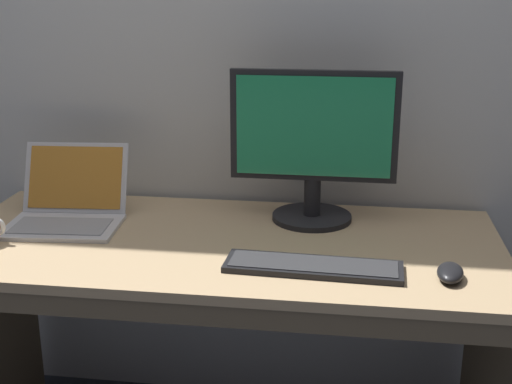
% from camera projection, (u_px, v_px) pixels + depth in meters
% --- Properties ---
extents(desk, '(1.51, 0.69, 0.72)m').
position_uv_depth(desk, '(223.00, 304.00, 1.92)').
color(desk, tan).
rests_on(desk, ground).
extents(laptop_silver, '(0.34, 0.32, 0.21)m').
position_uv_depth(laptop_silver, '(67.00, 209.00, 1.98)').
color(laptop_silver, silver).
rests_on(laptop_silver, desk).
extents(external_monitor, '(0.47, 0.23, 0.44)m').
position_uv_depth(external_monitor, '(313.00, 146.00, 1.95)').
color(external_monitor, black).
rests_on(external_monitor, desk).
extents(wired_keyboard, '(0.44, 0.14, 0.02)m').
position_uv_depth(wired_keyboard, '(313.00, 267.00, 1.67)').
color(wired_keyboard, black).
rests_on(wired_keyboard, desk).
extents(computer_mouse, '(0.08, 0.12, 0.03)m').
position_uv_depth(computer_mouse, '(450.00, 273.00, 1.62)').
color(computer_mouse, black).
rests_on(computer_mouse, desk).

